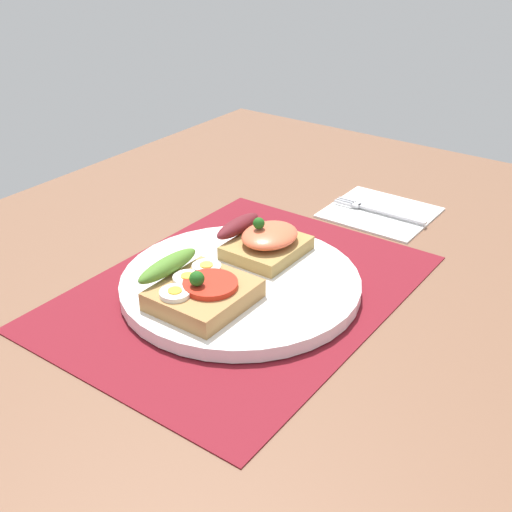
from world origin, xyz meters
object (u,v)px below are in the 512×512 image
Objects in this scene: sandwich_egg_tomato at (198,289)px; sandwich_salmon at (264,240)px; fork at (376,210)px; plate at (241,284)px; napkin at (380,212)px.

sandwich_salmon is at bearing 2.70° from sandwich_egg_tomato.
sandwich_salmon is at bearing 168.14° from fork.
fork is at bearing -11.86° from sandwich_salmon.
sandwich_salmon is (12.88, 0.61, 0.22)cm from sandwich_egg_tomato.
napkin is at bearing -6.83° from plate.
sandwich_egg_tomato reaches higher than plate.
sandwich_egg_tomato is at bearing 173.54° from fork.
sandwich_egg_tomato is 1.13× the size of sandwich_salmon.
sandwich_egg_tomato is (-6.42, 0.71, 2.26)cm from plate.
plate reaches higher than fork.
fork is (21.36, -4.49, -2.78)cm from sandwich_salmon.
sandwich_salmon is at bearing 11.56° from plate.
sandwich_salmon is 22.01cm from fork.
fork is (-0.73, 0.26, 0.46)cm from napkin.
sandwich_salmon reaches higher than sandwich_egg_tomato.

